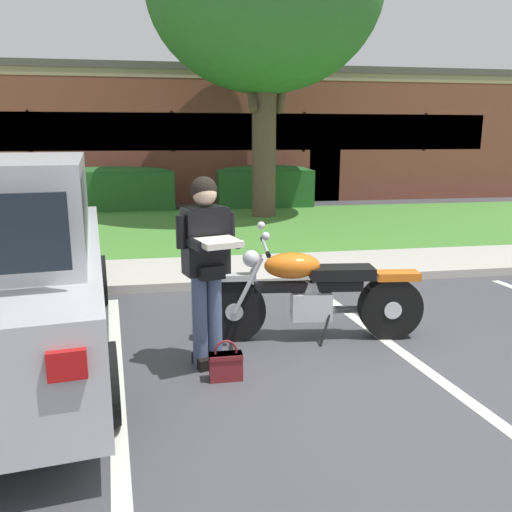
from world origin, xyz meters
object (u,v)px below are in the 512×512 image
(rider_person, at_px, (207,257))
(brick_building, at_px, (171,135))
(motorcycle, at_px, (322,294))
(hedge_left, at_px, (114,188))
(handbag, at_px, (226,364))
(hedge_center_left, at_px, (265,186))

(rider_person, relative_size, brick_building, 0.07)
(motorcycle, relative_size, hedge_left, 0.69)
(handbag, bearing_deg, rider_person, 110.91)
(rider_person, distance_m, handbag, 0.93)
(motorcycle, bearing_deg, hedge_center_left, 82.65)
(hedge_left, xyz_separation_m, brick_building, (1.64, 5.55, 1.42))
(brick_building, bearing_deg, hedge_left, -106.49)
(hedge_left, distance_m, hedge_center_left, 4.19)
(motorcycle, height_order, rider_person, rider_person)
(handbag, bearing_deg, hedge_left, 99.89)
(handbag, distance_m, hedge_left, 10.79)
(motorcycle, relative_size, handbag, 6.23)
(motorcycle, bearing_deg, handbag, -144.43)
(rider_person, bearing_deg, hedge_center_left, 76.58)
(handbag, bearing_deg, brick_building, 90.75)
(hedge_center_left, bearing_deg, rider_person, -103.42)
(motorcycle, distance_m, hedge_left, 10.28)
(hedge_left, bearing_deg, brick_building, 73.51)
(hedge_left, bearing_deg, handbag, -80.11)
(brick_building, bearing_deg, hedge_center_left, -65.30)
(motorcycle, height_order, hedge_center_left, hedge_center_left)
(brick_building, bearing_deg, rider_person, -89.67)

